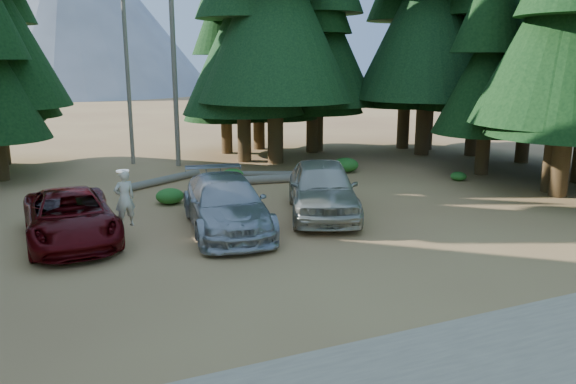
% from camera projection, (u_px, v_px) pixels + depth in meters
% --- Properties ---
extents(ground, '(160.00, 160.00, 0.00)m').
position_uv_depth(ground, '(269.00, 260.00, 14.81)').
color(ground, '#9A6941').
rests_on(ground, ground).
extents(forest_belt_north, '(36.00, 7.00, 22.00)m').
position_uv_depth(forest_belt_north, '(161.00, 165.00, 28.23)').
color(forest_belt_north, black).
rests_on(forest_belt_north, ground).
extents(forest_belt_east, '(6.00, 22.00, 22.00)m').
position_uv_depth(forest_belt_east, '(568.00, 182.00, 24.35)').
color(forest_belt_east, black).
rests_on(forest_belt_east, ground).
extents(snag_front, '(0.24, 0.24, 12.00)m').
position_uv_depth(snag_front, '(173.00, 42.00, 26.71)').
color(snag_front, slate).
rests_on(snag_front, ground).
extents(snag_back, '(0.20, 0.20, 10.00)m').
position_uv_depth(snag_back, '(127.00, 63.00, 27.52)').
color(snag_back, slate).
rests_on(snag_back, ground).
extents(mountain_peak, '(48.00, 50.00, 28.00)m').
position_uv_depth(mountain_peak, '(53.00, 12.00, 89.82)').
color(mountain_peak, gray).
rests_on(mountain_peak, ground).
extents(red_pickup, '(2.63, 5.34, 1.46)m').
position_uv_depth(red_pickup, '(71.00, 217.00, 16.26)').
color(red_pickup, '#50060A').
rests_on(red_pickup, ground).
extents(silver_minivan_center, '(3.01, 5.89, 1.64)m').
position_uv_depth(silver_minivan_center, '(226.00, 204.00, 17.33)').
color(silver_minivan_center, '#A9ACB2').
rests_on(silver_minivan_center, ground).
extents(silver_minivan_right, '(4.06, 5.90, 1.87)m').
position_uv_depth(silver_minivan_right, '(322.00, 188.00, 19.00)').
color(silver_minivan_right, '#B9B5A4').
rests_on(silver_minivan_right, ground).
extents(frisbee_player, '(0.69, 0.53, 1.67)m').
position_uv_depth(frisbee_player, '(125.00, 198.00, 16.05)').
color(frisbee_player, beige).
rests_on(frisbee_player, ground).
extents(log_left, '(3.96, 2.59, 0.32)m').
position_uv_depth(log_left, '(161.00, 181.00, 23.84)').
color(log_left, slate).
rests_on(log_left, ground).
extents(log_mid, '(3.24, 1.58, 0.28)m').
position_uv_depth(log_mid, '(275.00, 174.00, 25.32)').
color(log_mid, slate).
rests_on(log_mid, ground).
extents(log_right, '(5.66, 1.18, 0.36)m').
position_uv_depth(log_right, '(257.00, 180.00, 23.90)').
color(log_right, slate).
rests_on(log_right, ground).
extents(shrub_far_left, '(1.09, 1.09, 0.60)m').
position_uv_depth(shrub_far_left, '(89.00, 203.00, 19.48)').
color(shrub_far_left, '#297021').
rests_on(shrub_far_left, ground).
extents(shrub_left, '(0.74, 0.74, 0.41)m').
position_uv_depth(shrub_left, '(73.00, 208.00, 19.31)').
color(shrub_left, '#297021').
rests_on(shrub_left, ground).
extents(shrub_center_left, '(1.05, 1.05, 0.58)m').
position_uv_depth(shrub_center_left, '(80.00, 204.00, 19.45)').
color(shrub_center_left, '#297021').
rests_on(shrub_center_left, ground).
extents(shrub_center_right, '(1.02, 1.02, 0.56)m').
position_uv_depth(shrub_center_right, '(170.00, 196.00, 20.63)').
color(shrub_center_right, '#297021').
rests_on(shrub_center_right, ground).
extents(shrub_right, '(0.96, 0.96, 0.53)m').
position_uv_depth(shrub_right, '(233.00, 175.00, 24.53)').
color(shrub_right, '#297021').
rests_on(shrub_right, ground).
extents(shrub_far_right, '(1.21, 1.21, 0.66)m').
position_uv_depth(shrub_far_right, '(346.00, 165.00, 26.50)').
color(shrub_far_right, '#297021').
rests_on(shrub_far_right, ground).
extents(shrub_edge_east, '(0.70, 0.70, 0.38)m').
position_uv_depth(shrub_edge_east, '(458.00, 176.00, 24.61)').
color(shrub_edge_east, '#297021').
rests_on(shrub_edge_east, ground).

